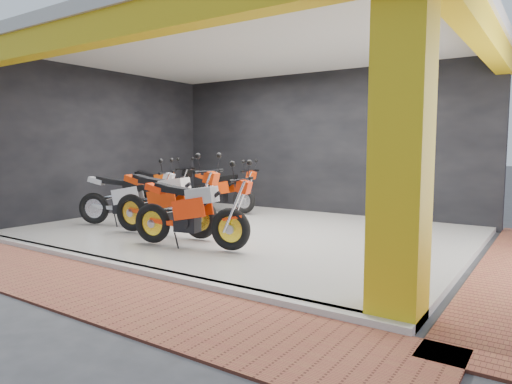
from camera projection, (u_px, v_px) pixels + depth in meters
ground at (173, 255)px, 7.19m from camera, size 80.00×80.00×0.00m
showroom_floor at (246, 232)px, 8.84m from camera, size 8.00×6.00×0.10m
showroom_ceiling at (246, 45)px, 8.48m from camera, size 8.40×6.40×0.20m
back_wall at (318, 145)px, 11.23m from camera, size 8.20×0.20×3.50m
left_wall at (106, 145)px, 10.95m from camera, size 0.20×6.20×3.50m
corner_column at (402, 142)px, 4.32m from camera, size 0.50×0.50×3.50m
header_beam_front at (115, 26)px, 6.04m from camera, size 8.40×0.30×0.40m
header_beam_right at (482, 31)px, 6.29m from camera, size 0.30×6.40×0.40m
floor_kerb at (121, 266)px, 6.35m from camera, size 8.00×0.20×0.10m
paver_front at (71, 282)px, 5.71m from camera, size 9.00×1.40×0.03m
moto_hero at (200, 199)px, 7.80m from camera, size 2.44×1.16×1.44m
moto_row_a at (230, 209)px, 6.92m from camera, size 2.31×1.23×1.34m
moto_row_b at (159, 194)px, 9.08m from camera, size 2.30×1.62×1.32m
moto_row_c at (180, 186)px, 11.09m from camera, size 2.20×1.05×1.30m
moto_row_d at (244, 188)px, 10.80m from camera, size 2.09×0.86×1.25m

